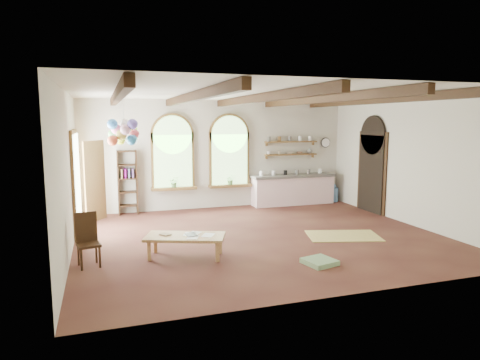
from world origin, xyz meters
name	(u,v)px	position (x,y,z in m)	size (l,w,h in m)	color
floor	(260,236)	(0.00, 0.00, 0.00)	(8.00, 8.00, 0.00)	brown
ceiling_beams	(261,98)	(0.00, 0.00, 3.10)	(6.20, 6.80, 0.18)	#372511
window_left	(173,155)	(-1.40, 3.43, 1.63)	(1.30, 0.28, 2.20)	brown
window_right	(229,153)	(0.30, 3.43, 1.63)	(1.30, 0.28, 2.20)	brown
left_doorway	(76,183)	(-3.95, 1.80, 1.15)	(0.10, 1.90, 2.50)	brown
right_doorway	(371,174)	(3.95, 1.50, 1.10)	(0.10, 1.30, 2.40)	black
kitchen_counter	(293,189)	(2.30, 3.20, 0.48)	(2.68, 0.62, 0.94)	#F7D2D8
wall_shelf_lower	(291,155)	(2.30, 3.38, 1.55)	(1.70, 0.24, 0.04)	brown
wall_shelf_upper	(291,142)	(2.30, 3.38, 1.95)	(1.70, 0.24, 0.04)	brown
wall_clock	(325,143)	(3.55, 3.45, 1.90)	(0.32, 0.32, 0.04)	black
bookshelf	(127,182)	(-2.70, 3.32, 0.90)	(0.53, 0.32, 1.80)	#372511
coffee_table	(185,238)	(-1.90, -0.94, 0.38)	(1.65, 1.18, 0.43)	tan
side_chair	(89,251)	(-3.65, -0.92, 0.28)	(0.45, 0.45, 0.97)	#372511
floor_mat	(343,236)	(1.80, -0.58, 0.01)	(1.60, 0.99, 0.02)	#CEBA67
floor_cushion	(320,262)	(0.36, -2.12, 0.05)	(0.52, 0.52, 0.09)	gray
water_jug_a	(333,194)	(3.75, 3.20, 0.25)	(0.30, 0.30, 0.58)	#5280B0
water_jug_b	(323,195)	(3.37, 3.20, 0.24)	(0.28, 0.28, 0.55)	#5280B0
balloon_cluster	(124,133)	(-2.85, 1.30, 2.34)	(0.74, 0.79, 1.15)	white
table_book	(162,235)	(-2.32, -0.83, 0.44)	(0.15, 0.22, 0.02)	olive
tablet	(191,235)	(-1.78, -0.96, 0.43)	(0.19, 0.28, 0.01)	black
potted_plant_left	(174,182)	(-1.40, 3.32, 0.85)	(0.27, 0.23, 0.30)	#598C4C
potted_plant_right	(231,180)	(0.30, 3.32, 0.85)	(0.27, 0.23, 0.30)	#598C4C
shelf_cup_a	(269,153)	(1.55, 3.38, 1.62)	(0.12, 0.10, 0.10)	white
shelf_cup_b	(279,153)	(1.90, 3.38, 1.62)	(0.10, 0.10, 0.09)	beige
shelf_bowl_a	(289,153)	(2.25, 3.38, 1.60)	(0.22, 0.22, 0.05)	beige
shelf_bowl_b	(300,153)	(2.60, 3.38, 1.60)	(0.20, 0.20, 0.06)	#8C664C
shelf_vase	(310,150)	(2.95, 3.38, 1.67)	(0.18, 0.18, 0.19)	slate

